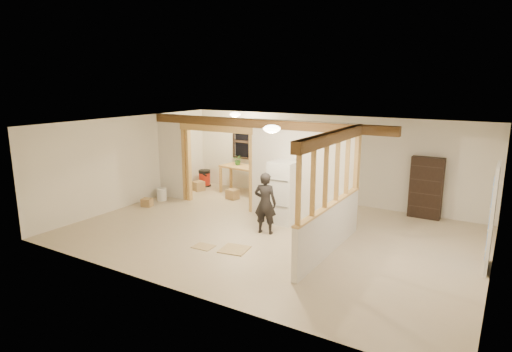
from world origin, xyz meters
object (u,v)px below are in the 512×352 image
Objects in this scene: shop_vac at (205,178)px; woman at (265,203)px; work_table at (242,180)px; bookshelf at (426,188)px; refrigerator at (283,192)px.

woman is at bearing -35.60° from shop_vac.
work_table reaches higher than shop_vac.
work_table is at bearing -176.29° from bookshelf.
shop_vac is (-3.99, 2.85, -0.44)m from woman.
refrigerator reaches higher than woman.
shop_vac is (-3.99, 1.95, -0.49)m from refrigerator.
work_table is 0.86× the size of bookshelf.
refrigerator reaches higher than work_table.
woman is 4.27m from bookshelf.
bookshelf is (2.92, 3.12, 0.07)m from woman.
refrigerator is 3.09m from work_table.
woman reaches higher than work_table.
bookshelf reaches higher than work_table.
bookshelf reaches higher than refrigerator.
shop_vac is at bearing -177.82° from bookshelf.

